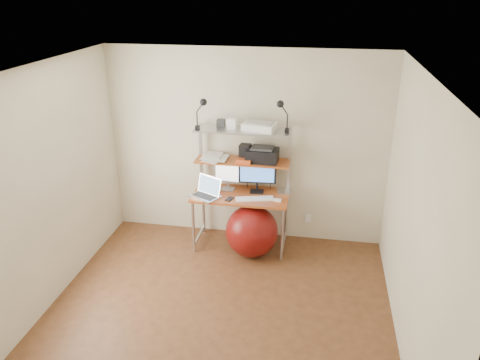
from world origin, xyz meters
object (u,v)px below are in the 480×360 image
(printer, at_px, (262,155))
(monitor_silver, at_px, (228,174))
(laptop, at_px, (207,192))
(exercise_ball, at_px, (252,231))
(monitor_black, at_px, (257,174))

(printer, bearing_deg, monitor_silver, -177.14)
(laptop, xyz_separation_m, exercise_ball, (0.58, -0.07, -0.46))
(monitor_silver, bearing_deg, laptop, -126.02)
(printer, bearing_deg, exercise_ball, -100.05)
(monitor_black, relative_size, laptop, 1.07)
(printer, xyz_separation_m, exercise_ball, (-0.07, -0.32, -0.91))
(laptop, bearing_deg, monitor_black, 49.88)
(monitor_silver, relative_size, printer, 0.98)
(monitor_black, height_order, exercise_ball, monitor_black)
(exercise_ball, bearing_deg, monitor_silver, 138.67)
(monitor_silver, xyz_separation_m, exercise_ball, (0.36, -0.32, -0.62))
(printer, relative_size, exercise_ball, 0.61)
(monitor_black, bearing_deg, monitor_silver, 174.48)
(laptop, distance_m, printer, 0.83)
(monitor_silver, distance_m, printer, 0.52)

